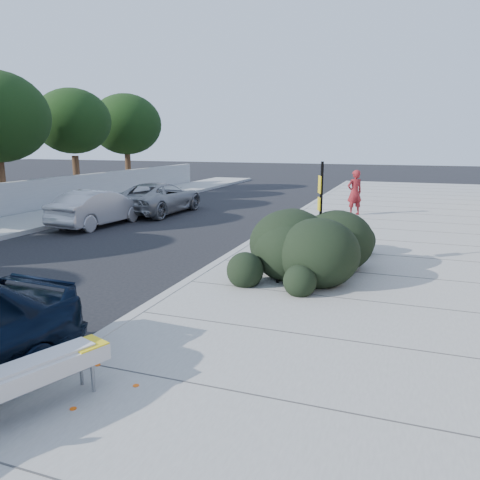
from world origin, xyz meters
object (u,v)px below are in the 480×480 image
object	(u,v)px
sign_post	(320,208)
pedestrian	(355,193)
bench	(26,376)
bike_rack	(278,255)
suv_silver	(159,198)
wagon_silver	(99,208)

from	to	relation	value
sign_post	pedestrian	bearing A→B (deg)	70.11
bench	bike_rack	world-z (taller)	bike_rack
sign_post	suv_silver	distance (m)	11.21
sign_post	suv_silver	size ratio (longest dim) A/B	0.52
bike_rack	suv_silver	bearing A→B (deg)	116.27
bench	wagon_silver	distance (m)	13.25
bike_rack	wagon_silver	bearing A→B (deg)	133.06
sign_post	bench	bearing A→B (deg)	-125.21
suv_silver	pedestrian	bearing A→B (deg)	-168.86
bike_rack	wagon_silver	world-z (taller)	wagon_silver
bike_rack	sign_post	bearing A→B (deg)	47.53
sign_post	wagon_silver	bearing A→B (deg)	137.17
sign_post	pedestrian	xyz separation A→B (m)	(-0.14, 8.74, -0.52)
bike_rack	suv_silver	size ratio (longest dim) A/B	0.18
bench	suv_silver	size ratio (longest dim) A/B	0.40
sign_post	pedestrian	size ratio (longest dim) A/B	1.38
pedestrian	bench	bearing A→B (deg)	46.30
suv_silver	bench	bearing A→B (deg)	115.21
bench	sign_post	bearing A→B (deg)	95.98
bike_rack	pedestrian	size ratio (longest dim) A/B	0.49
sign_post	pedestrian	distance (m)	8.76
suv_silver	wagon_silver	bearing A→B (deg)	81.26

